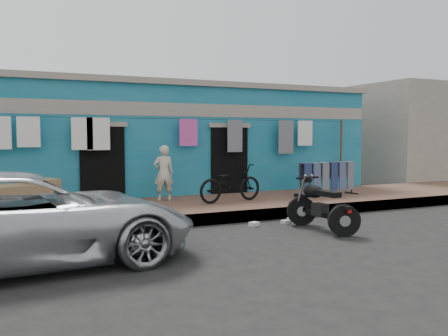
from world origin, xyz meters
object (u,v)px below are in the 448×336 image
(bicycle, at_px, (230,179))
(jeans_rack, at_px, (327,178))
(car, at_px, (25,218))
(charpoy, at_px, (21,197))
(motorcycle, at_px, (322,205))
(seated_person, at_px, (164,173))

(bicycle, bearing_deg, jeans_rack, -100.96)
(car, bearing_deg, jeans_rack, -73.18)
(charpoy, bearing_deg, motorcycle, -30.73)
(bicycle, distance_m, jeans_rack, 2.84)
(seated_person, height_order, jeans_rack, seated_person)
(bicycle, bearing_deg, charpoy, 75.66)
(car, height_order, charpoy, car)
(motorcycle, height_order, charpoy, motorcycle)
(car, bearing_deg, seated_person, -44.74)
(seated_person, relative_size, charpoy, 0.66)
(car, relative_size, jeans_rack, 2.50)
(charpoy, bearing_deg, car, -90.57)
(motorcycle, bearing_deg, bicycle, 98.93)
(charpoy, height_order, jeans_rack, jeans_rack)
(motorcycle, height_order, jeans_rack, jeans_rack)
(seated_person, bearing_deg, car, 54.97)
(bicycle, bearing_deg, motorcycle, -176.41)
(seated_person, relative_size, jeans_rack, 0.69)
(car, height_order, motorcycle, car)
(jeans_rack, bearing_deg, car, -158.00)
(car, height_order, jeans_rack, car)
(seated_person, distance_m, motorcycle, 4.24)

